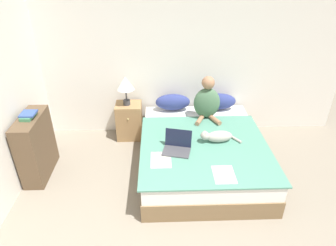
{
  "coord_description": "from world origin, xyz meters",
  "views": [
    {
      "loc": [
        -0.34,
        -1.0,
        2.78
      ],
      "look_at": [
        -0.23,
        2.36,
        0.85
      ],
      "focal_mm": 32.0,
      "sensor_mm": 36.0,
      "label": 1
    }
  ],
  "objects_px": {
    "cat_tabby": "(217,136)",
    "table_lamp": "(125,84)",
    "book_stack_top": "(28,115)",
    "pillow_near": "(173,102)",
    "bookshelf": "(36,146)",
    "nightstand": "(129,121)",
    "pillow_far": "(219,101)",
    "person_sitting": "(207,101)",
    "bed": "(202,153)",
    "laptop_open": "(177,147)"
  },
  "relations": [
    {
      "from": "cat_tabby",
      "to": "bookshelf",
      "type": "xyz_separation_m",
      "value": [
        -2.49,
        0.03,
        -0.13
      ]
    },
    {
      "from": "pillow_far",
      "to": "person_sitting",
      "type": "relative_size",
      "value": 0.83
    },
    {
      "from": "pillow_far",
      "to": "person_sitting",
      "type": "distance_m",
      "value": 0.41
    },
    {
      "from": "pillow_near",
      "to": "book_stack_top",
      "type": "bearing_deg",
      "value": -153.29
    },
    {
      "from": "cat_tabby",
      "to": "table_lamp",
      "type": "distance_m",
      "value": 1.66
    },
    {
      "from": "cat_tabby",
      "to": "table_lamp",
      "type": "height_order",
      "value": "table_lamp"
    },
    {
      "from": "pillow_near",
      "to": "nightstand",
      "type": "relative_size",
      "value": 0.92
    },
    {
      "from": "pillow_far",
      "to": "table_lamp",
      "type": "relative_size",
      "value": 1.18
    },
    {
      "from": "pillow_near",
      "to": "book_stack_top",
      "type": "height_order",
      "value": "book_stack_top"
    },
    {
      "from": "person_sitting",
      "to": "bookshelf",
      "type": "bearing_deg",
      "value": -164.62
    },
    {
      "from": "table_lamp",
      "to": "nightstand",
      "type": "bearing_deg",
      "value": 26.04
    },
    {
      "from": "bed",
      "to": "laptop_open",
      "type": "distance_m",
      "value": 0.56
    },
    {
      "from": "pillow_far",
      "to": "book_stack_top",
      "type": "distance_m",
      "value": 2.87
    },
    {
      "from": "bookshelf",
      "to": "cat_tabby",
      "type": "bearing_deg",
      "value": -0.58
    },
    {
      "from": "pillow_far",
      "to": "laptop_open",
      "type": "xyz_separation_m",
      "value": [
        -0.76,
        -1.18,
        -0.08
      ]
    },
    {
      "from": "nightstand",
      "to": "bed",
      "type": "bearing_deg",
      "value": -38.17
    },
    {
      "from": "pillow_near",
      "to": "book_stack_top",
      "type": "distance_m",
      "value": 2.18
    },
    {
      "from": "bed",
      "to": "book_stack_top",
      "type": "bearing_deg",
      "value": -178.42
    },
    {
      "from": "bed",
      "to": "table_lamp",
      "type": "distance_m",
      "value": 1.6
    },
    {
      "from": "pillow_far",
      "to": "bookshelf",
      "type": "bearing_deg",
      "value": -160.2
    },
    {
      "from": "laptop_open",
      "to": "bookshelf",
      "type": "relative_size",
      "value": 0.45
    },
    {
      "from": "bed",
      "to": "pillow_far",
      "type": "distance_m",
      "value": 1.05
    },
    {
      "from": "person_sitting",
      "to": "laptop_open",
      "type": "xyz_separation_m",
      "value": [
        -0.51,
        -0.88,
        -0.23
      ]
    },
    {
      "from": "pillow_far",
      "to": "laptop_open",
      "type": "relative_size",
      "value": 1.38
    },
    {
      "from": "bed",
      "to": "nightstand",
      "type": "relative_size",
      "value": 3.41
    },
    {
      "from": "pillow_far",
      "to": "nightstand",
      "type": "bearing_deg",
      "value": -178.74
    },
    {
      "from": "pillow_far",
      "to": "cat_tabby",
      "type": "height_order",
      "value": "pillow_far"
    },
    {
      "from": "bookshelf",
      "to": "book_stack_top",
      "type": "height_order",
      "value": "book_stack_top"
    },
    {
      "from": "person_sitting",
      "to": "bed",
      "type": "bearing_deg",
      "value": -102.29
    },
    {
      "from": "bed",
      "to": "cat_tabby",
      "type": "relative_size",
      "value": 3.67
    },
    {
      "from": "pillow_near",
      "to": "person_sitting",
      "type": "bearing_deg",
      "value": -30.08
    },
    {
      "from": "bed",
      "to": "bookshelf",
      "type": "relative_size",
      "value": 2.32
    },
    {
      "from": "nightstand",
      "to": "bookshelf",
      "type": "relative_size",
      "value": 0.68
    },
    {
      "from": "laptop_open",
      "to": "pillow_near",
      "type": "bearing_deg",
      "value": 103.45
    },
    {
      "from": "bed",
      "to": "table_lamp",
      "type": "relative_size",
      "value": 4.38
    },
    {
      "from": "bed",
      "to": "bookshelf",
      "type": "height_order",
      "value": "bookshelf"
    },
    {
      "from": "table_lamp",
      "to": "book_stack_top",
      "type": "xyz_separation_m",
      "value": [
        -1.17,
        -0.93,
        -0.03
      ]
    },
    {
      "from": "bed",
      "to": "book_stack_top",
      "type": "distance_m",
      "value": 2.41
    },
    {
      "from": "laptop_open",
      "to": "nightstand",
      "type": "relative_size",
      "value": 0.67
    },
    {
      "from": "person_sitting",
      "to": "bookshelf",
      "type": "height_order",
      "value": "person_sitting"
    },
    {
      "from": "cat_tabby",
      "to": "table_lamp",
      "type": "relative_size",
      "value": 1.19
    },
    {
      "from": "pillow_near",
      "to": "bookshelf",
      "type": "height_order",
      "value": "bookshelf"
    },
    {
      "from": "nightstand",
      "to": "book_stack_top",
      "type": "relative_size",
      "value": 2.52
    },
    {
      "from": "cat_tabby",
      "to": "bookshelf",
      "type": "relative_size",
      "value": 0.63
    },
    {
      "from": "pillow_far",
      "to": "nightstand",
      "type": "xyz_separation_m",
      "value": [
        -1.49,
        -0.03,
        -0.32
      ]
    },
    {
      "from": "pillow_near",
      "to": "table_lamp",
      "type": "xyz_separation_m",
      "value": [
        -0.75,
        -0.04,
        0.34
      ]
    },
    {
      "from": "cat_tabby",
      "to": "nightstand",
      "type": "relative_size",
      "value": 0.93
    },
    {
      "from": "cat_tabby",
      "to": "bookshelf",
      "type": "bearing_deg",
      "value": -5.33
    },
    {
      "from": "pillow_near",
      "to": "person_sitting",
      "type": "height_order",
      "value": "person_sitting"
    },
    {
      "from": "bed",
      "to": "book_stack_top",
      "type": "height_order",
      "value": "book_stack_top"
    }
  ]
}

